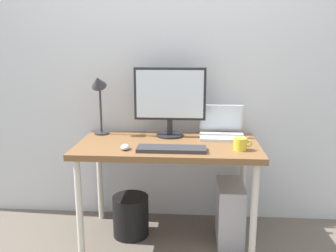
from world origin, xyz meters
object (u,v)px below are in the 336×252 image
keyboard (172,149)px  mouse (125,147)px  monitor (170,98)px  computer_tower (230,212)px  coffee_mug (240,144)px  laptop (222,129)px  desk_lamp (99,91)px  desk (168,153)px  wastebasket (131,216)px

keyboard → mouse: bearing=178.6°
monitor → computer_tower: bearing=-22.8°
coffee_mug → laptop: bearing=105.1°
desk_lamp → keyboard: desk_lamp is taller
laptop → coffee_mug: bearing=-74.9°
desk → laptop: (0.38, 0.21, 0.13)m
desk_lamp → computer_tower: desk_lamp is taller
laptop → coffee_mug: laptop is taller
keyboard → desk_lamp: bearing=145.9°
laptop → mouse: size_ratio=3.56×
monitor → coffee_mug: 0.63m
keyboard → mouse: mouse is taller
keyboard → computer_tower: 0.68m
coffee_mug → wastebasket: size_ratio=0.40×
keyboard → wastebasket: size_ratio=1.47×
computer_tower → desk_lamp: bearing=169.0°
computer_tower → wastebasket: 0.72m
wastebasket → monitor: bearing=33.1°
desk_lamp → keyboard: size_ratio=1.05×
desk → computer_tower: (0.44, 0.01, -0.43)m
monitor → wastebasket: size_ratio=1.73×
laptop → desk_lamp: desk_lamp is taller
desk → laptop: size_ratio=3.88×
monitor → keyboard: 0.47m
keyboard → wastebasket: bearing=147.2°
desk → desk_lamp: bearing=159.7°
desk_lamp → keyboard: 0.74m
laptop → keyboard: laptop is taller
coffee_mug → computer_tower: 0.56m
desk → computer_tower: bearing=0.7°
laptop → mouse: (-0.64, -0.39, -0.04)m
laptop → wastebasket: 0.92m
mouse → monitor: bearing=54.6°
desk → keyboard: size_ratio=2.82×
mouse → coffee_mug: 0.74m
desk_lamp → keyboard: bearing=-34.1°
mouse → keyboard: bearing=-1.4°
wastebasket → mouse: bearing=-87.2°
desk_lamp → coffee_mug: (0.99, -0.33, -0.29)m
desk → wastebasket: desk is taller
desk → keyboard: (0.04, -0.18, 0.08)m
keyboard → coffee_mug: size_ratio=3.67×
desk → monitor: size_ratio=2.39×
laptop → wastebasket: (-0.65, -0.19, -0.62)m
desk → keyboard: keyboard is taller
laptop → computer_tower: (0.06, -0.20, -0.56)m
monitor → desk_lamp: (-0.52, 0.00, 0.05)m
desk → computer_tower: desk is taller
desk → mouse: size_ratio=13.79×
coffee_mug → computer_tower: (-0.03, 0.14, -0.54)m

